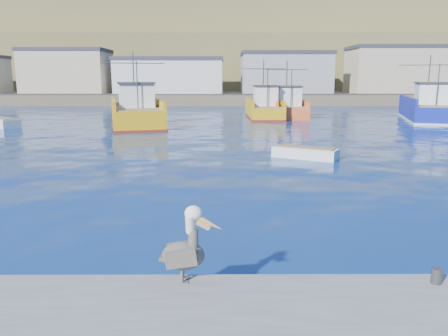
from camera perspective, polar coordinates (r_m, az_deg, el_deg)
name	(u,v)px	position (r m, az deg, el deg)	size (l,w,h in m)	color
ground	(261,242)	(11.88, 4.88, -9.62)	(260.00, 260.00, 0.00)	#071856
dock_bollards	(310,276)	(8.62, 11.12, -13.70)	(36.20, 0.20, 0.30)	#4C4C4C
far_shore	(226,60)	(120.32, 0.22, 13.95)	(200.00, 81.00, 24.00)	brown
trawler_yellow_a	(136,113)	(41.70, -11.43, 7.12)	(7.38, 13.61, 6.73)	gold
trawler_yellow_b	(264,109)	(48.52, 5.26, 7.73)	(4.72, 10.02, 6.34)	gold
trawler_blue	(429,109)	(50.37, 25.17, 6.98)	(7.63, 13.40, 6.69)	#122198
boat_orange	(287,107)	(49.49, 8.28, 7.85)	(4.81, 9.19, 6.19)	orange
skiff_mid	(305,154)	(24.25, 10.56, 1.86)	(3.64, 2.77, 0.76)	silver
skiff_extra	(1,123)	(44.05, -27.09, 5.24)	(4.47, 4.18, 0.99)	silver
pelican	(186,249)	(8.41, -5.05, -10.52)	(1.21, 0.50, 1.50)	#595451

